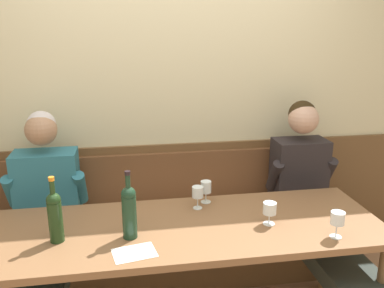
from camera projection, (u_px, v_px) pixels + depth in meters
The scene contains 13 objects.
room_wall_back at pixel (169, 89), 2.97m from camera, with size 6.80×0.08×2.80m, color beige.
wood_wainscot_panel at pixel (172, 205), 3.17m from camera, with size 6.80×0.03×1.00m, color brown.
wall_bench at pixel (175, 244), 3.03m from camera, with size 2.53×0.42×0.94m.
dining_table at pixel (188, 239), 2.32m from camera, with size 2.23×0.76×0.76m.
person_left_seat at pixel (41, 229), 2.49m from camera, with size 0.52×1.18×1.32m.
person_right_seat at pixel (314, 205), 2.78m from camera, with size 0.49×1.18×1.34m.
wine_bottle_green_tall at pixel (55, 215), 2.09m from camera, with size 0.07×0.07×0.36m.
wine_bottle_amber_mid at pixel (129, 210), 2.12m from camera, with size 0.08×0.08×0.38m.
wine_glass_mid_left at pixel (270, 209), 2.29m from camera, with size 0.08×0.08×0.13m.
wine_glass_near_bucket at pixel (206, 188), 2.57m from camera, with size 0.07×0.07×0.14m.
wine_glass_right_end at pixel (198, 193), 2.48m from camera, with size 0.07×0.07×0.14m.
wine_glass_by_bottle at pixel (338, 219), 2.14m from camera, with size 0.07×0.07×0.15m.
tasting_sheet_left_guest at pixel (134, 253), 2.02m from camera, with size 0.21×0.15×0.00m, color white.
Camera 1 is at (-0.32, -1.86, 1.85)m, focal length 37.97 mm.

